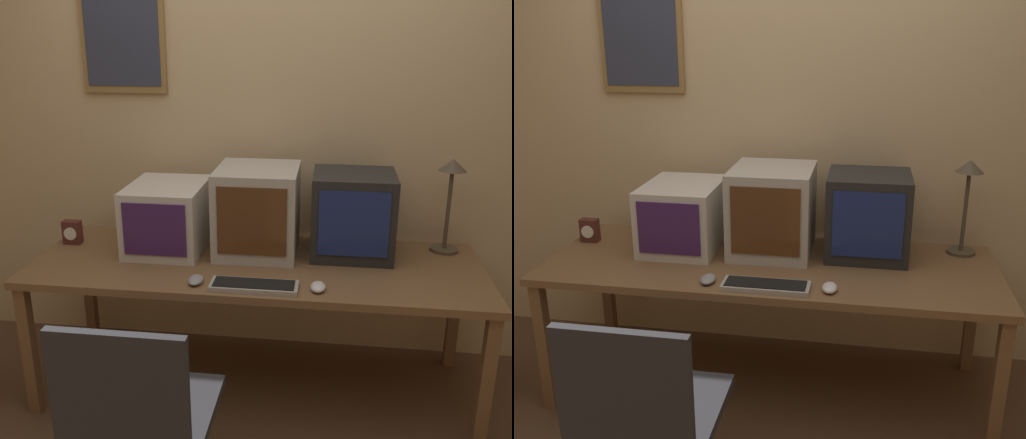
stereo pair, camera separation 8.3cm
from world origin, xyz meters
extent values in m
cube|color=#D1B284|center=(0.00, 1.20, 1.30)|extent=(8.00, 0.05, 2.60)
cube|color=olive|center=(-0.78, 1.16, 1.73)|extent=(0.46, 0.02, 0.53)
cube|color=#33384C|center=(-0.78, 1.14, 1.73)|extent=(0.40, 0.01, 0.45)
cube|color=brown|center=(0.00, 0.68, 0.69)|extent=(2.18, 0.79, 0.04)
cube|color=brown|center=(-1.04, 0.33, 0.34)|extent=(0.06, 0.06, 0.67)
cube|color=brown|center=(1.04, 0.33, 0.34)|extent=(0.06, 0.06, 0.67)
cube|color=brown|center=(-1.04, 1.03, 0.34)|extent=(0.06, 0.06, 0.67)
cube|color=brown|center=(1.04, 1.03, 0.34)|extent=(0.06, 0.06, 0.67)
cube|color=beige|center=(-0.47, 0.82, 0.88)|extent=(0.38, 0.46, 0.34)
cube|color=#3D1E56|center=(-0.47, 0.58, 0.89)|extent=(0.31, 0.01, 0.26)
cube|color=#B7B2A8|center=(-0.01, 0.84, 0.93)|extent=(0.40, 0.43, 0.43)
cube|color=#563319|center=(-0.01, 0.62, 0.94)|extent=(0.33, 0.01, 0.33)
cube|color=black|center=(0.46, 0.86, 0.92)|extent=(0.40, 0.37, 0.42)
cube|color=navy|center=(0.46, 0.68, 0.93)|extent=(0.33, 0.01, 0.32)
cube|color=#A8A399|center=(0.03, 0.38, 0.72)|extent=(0.39, 0.13, 0.02)
cube|color=black|center=(0.03, 0.38, 0.73)|extent=(0.36, 0.11, 0.00)
ellipsoid|color=silver|center=(0.31, 0.40, 0.73)|extent=(0.07, 0.10, 0.03)
ellipsoid|color=gray|center=(-0.23, 0.40, 0.73)|extent=(0.07, 0.11, 0.03)
cube|color=#4C231E|center=(-1.00, 0.81, 0.77)|extent=(0.09, 0.05, 0.12)
cylinder|color=white|center=(-1.00, 0.78, 0.77)|extent=(0.07, 0.01, 0.07)
cylinder|color=#4C4233|center=(0.94, 0.96, 0.72)|extent=(0.14, 0.14, 0.02)
cylinder|color=#4C4233|center=(0.94, 0.96, 0.93)|extent=(0.02, 0.02, 0.41)
cone|color=#4C4233|center=(0.94, 0.96, 1.16)|extent=(0.13, 0.13, 0.06)
cube|color=#2D2D33|center=(-0.29, -0.18, 0.45)|extent=(0.50, 0.50, 0.04)
cube|color=#2D2D33|center=(-0.29, -0.41, 0.69)|extent=(0.46, 0.04, 0.44)
camera|label=1|loc=(0.35, -1.87, 1.78)|focal=40.00mm
camera|label=2|loc=(0.43, -1.86, 1.78)|focal=40.00mm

